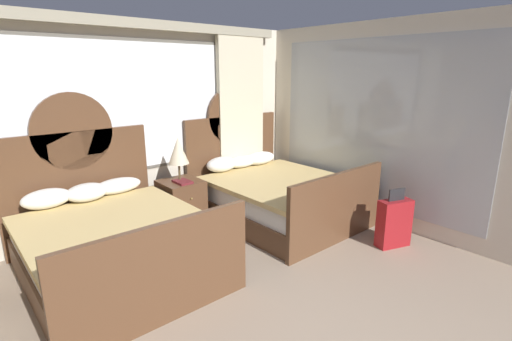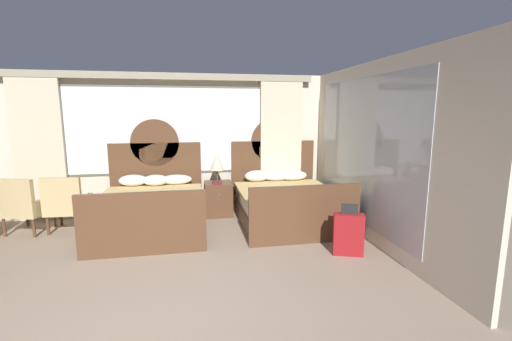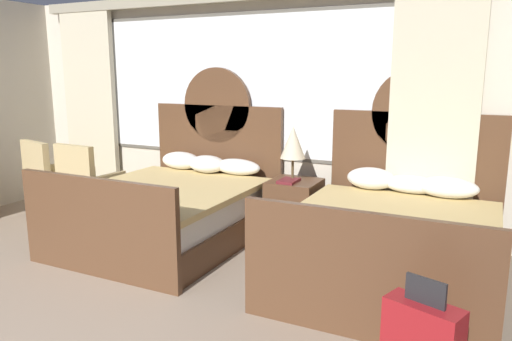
# 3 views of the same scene
# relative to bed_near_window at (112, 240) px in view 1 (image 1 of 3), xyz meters

# --- Properties ---
(wall_back_window) EXTENTS (6.19, 0.22, 2.70)m
(wall_back_window) POSITION_rel_bed_near_window_xyz_m (0.23, 1.04, 1.06)
(wall_back_window) COLOR beige
(wall_back_window) RESTS_ON ground_plane
(wall_right_mirror) EXTENTS (0.08, 4.45, 2.70)m
(wall_right_mirror) POSITION_rel_bed_near_window_xyz_m (3.36, -1.15, 0.98)
(wall_right_mirror) COLOR beige
(wall_right_mirror) RESTS_ON ground_plane
(bed_near_window) EXTENTS (1.71, 2.13, 1.83)m
(bed_near_window) POSITION_rel_bed_near_window_xyz_m (0.00, 0.00, 0.00)
(bed_near_window) COLOR brown
(bed_near_window) RESTS_ON ground_plane
(bed_near_mirror) EXTENTS (1.71, 2.13, 1.83)m
(bed_near_mirror) POSITION_rel_bed_near_window_xyz_m (2.33, 0.00, 0.00)
(bed_near_mirror) COLOR brown
(bed_near_mirror) RESTS_ON ground_plane
(nightstand_between_beds) EXTENTS (0.52, 0.54, 0.64)m
(nightstand_between_beds) POSITION_rel_bed_near_window_xyz_m (1.16, 0.61, -0.05)
(nightstand_between_beds) COLOR brown
(nightstand_between_beds) RESTS_ON ground_plane
(table_lamp_on_nightstand) EXTENTS (0.27, 0.27, 0.59)m
(table_lamp_on_nightstand) POSITION_rel_bed_near_window_xyz_m (1.15, 0.59, 0.68)
(table_lamp_on_nightstand) COLOR brown
(table_lamp_on_nightstand) RESTS_ON nightstand_between_beds
(book_on_nightstand) EXTENTS (0.18, 0.26, 0.03)m
(book_on_nightstand) POSITION_rel_bed_near_window_xyz_m (1.14, 0.50, 0.29)
(book_on_nightstand) COLOR maroon
(book_on_nightstand) RESTS_ON nightstand_between_beds
(suitcase_on_floor) EXTENTS (0.44, 0.30, 0.73)m
(suitcase_on_floor) POSITION_rel_bed_near_window_xyz_m (2.78, -1.60, -0.07)
(suitcase_on_floor) COLOR maroon
(suitcase_on_floor) RESTS_ON ground_plane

